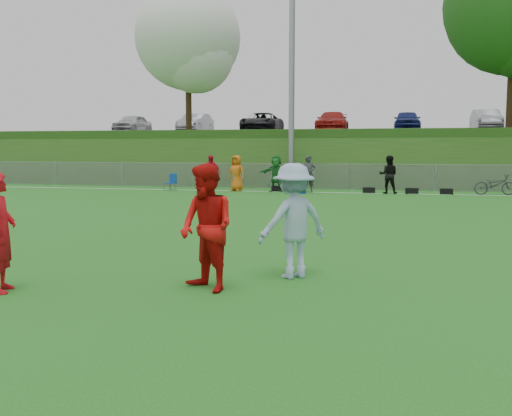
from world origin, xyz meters
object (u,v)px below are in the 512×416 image
(player_red_center, at_px, (207,228))
(bicycle, at_px, (495,185))
(player_blue, at_px, (293,221))
(player_red_left, at_px, (0,232))
(recycling_bin, at_px, (300,184))

(player_red_center, distance_m, bicycle, 19.93)
(player_blue, distance_m, bicycle, 18.54)
(player_red_center, bearing_deg, player_red_left, -130.04)
(player_red_center, xyz_separation_m, bicycle, (7.01, 18.65, -0.45))
(player_red_center, xyz_separation_m, player_blue, (1.06, 1.10, -0.01))
(recycling_bin, bearing_deg, player_blue, -81.70)
(player_red_left, relative_size, player_blue, 0.95)
(player_red_left, distance_m, bicycle, 21.71)
(bicycle, bearing_deg, player_red_center, 152.11)
(player_red_center, bearing_deg, recycling_bin, 130.15)
(bicycle, bearing_deg, player_blue, 153.98)
(player_red_left, height_order, player_blue, player_blue)
(player_blue, height_order, recycling_bin, player_blue)
(player_blue, xyz_separation_m, recycling_bin, (-2.42, 16.56, -0.47))
(player_red_center, distance_m, recycling_bin, 17.71)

